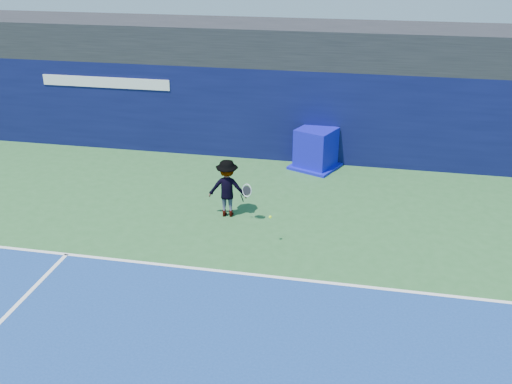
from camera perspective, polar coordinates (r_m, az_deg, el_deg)
ground at (r=10.26m, az=-0.75°, el=-17.52°), size 80.00×80.00×0.00m
baseline at (r=12.60m, az=2.11°, el=-8.51°), size 24.00×0.10×0.01m
stadium_band at (r=19.31m, az=6.54°, el=14.53°), size 36.00×3.00×1.20m
back_wall_assembly at (r=18.81m, az=5.93°, el=7.72°), size 36.00×1.03×3.00m
equipment_cart at (r=18.29m, az=6.00°, el=4.21°), size 1.76×1.76×1.29m
tennis_player at (r=14.95m, az=-2.88°, el=0.39°), size 1.27×0.72×1.57m
tennis_ball at (r=13.56m, az=1.43°, el=-2.51°), size 0.07×0.07×0.07m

